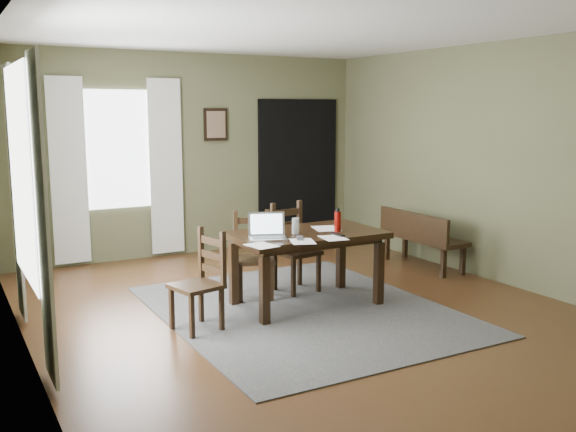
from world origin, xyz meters
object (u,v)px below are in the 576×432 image
chair_end (201,282)px  water_bottle (338,221)px  chair_back_right (294,248)px  laptop (267,232)px  chair_back_left (253,256)px  bench (420,234)px  dining_table (306,241)px

chair_end → water_bottle: size_ratio=3.90×
chair_back_right → water_bottle: (0.14, -0.64, 0.39)m
laptop → chair_back_right: bearing=65.4°
chair_back_left → bench: 2.38m
chair_end → chair_back_left: size_ratio=1.00×
bench → chair_end: bearing=104.6°
chair_back_left → laptop: (-0.14, -0.60, 0.37)m
chair_end → chair_back_left: 1.09m
dining_table → chair_end: size_ratio=1.66×
dining_table → chair_back_left: bearing=124.4°
chair_back_left → chair_back_right: chair_back_right is taller
water_bottle → bench: bearing=24.2°
chair_back_right → chair_end: bearing=-159.8°
chair_back_left → laptop: laptop is taller
dining_table → chair_back_left: (-0.34, 0.51, -0.22)m
bench → dining_table: bearing=108.1°
chair_end → laptop: bearing=83.6°
laptop → water_bottle: 0.77m
dining_table → chair_back_right: chair_back_right is taller
bench → water_bottle: water_bottle is taller
dining_table → chair_end: chair_end is taller
dining_table → chair_end: 1.23m
dining_table → chair_back_left: 0.65m
laptop → water_bottle: laptop is taller
chair_end → chair_back_right: size_ratio=0.94×
chair_end → chair_back_left: bearing=115.1°
dining_table → bench: bearing=18.3°
chair_back_left → chair_end: bearing=-122.8°
dining_table → chair_back_right: size_ratio=1.56×
chair_end → water_bottle: 1.54m
dining_table → laptop: size_ratio=3.51×
chair_back_left → bench: size_ratio=0.72×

